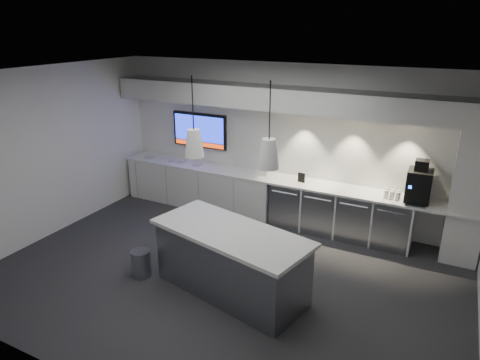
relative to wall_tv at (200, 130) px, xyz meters
The scene contains 27 objects.
floor 3.47m from the wall_tv, 52.18° to the right, with size 7.00×7.00×0.00m, color #2B2B2D.
ceiling 3.42m from the wall_tv, 52.18° to the right, with size 7.00×7.00×0.00m, color black.
wall_back 1.90m from the wall_tv, ahead, with size 7.00×7.00×0.00m, color white.
wall_front 5.30m from the wall_tv, 68.99° to the right, with size 7.00×7.00×0.00m, color white.
wall_left 2.92m from the wall_tv, 123.17° to the right, with size 7.00×7.00×0.00m, color white.
back_counter 2.04m from the wall_tv, ahead, with size 6.80×0.65×0.04m, color white.
left_base_cabinets 1.17m from the wall_tv, 61.19° to the right, with size 3.30×0.63×0.86m, color silver.
fridge_unit_a 2.45m from the wall_tv, ahead, with size 0.60×0.61×0.85m, color gray.
fridge_unit_b 3.01m from the wall_tv, ahead, with size 0.60×0.61×0.85m, color gray.
fridge_unit_c 3.60m from the wall_tv, ahead, with size 0.60×0.61×0.85m, color gray.
fridge_unit_d 4.21m from the wall_tv, ahead, with size 0.60×0.61×0.85m, color gray.
backsplash 3.10m from the wall_tv, ahead, with size 4.60×0.03×1.30m, color silver.
soffit 2.09m from the wall_tv, ahead, with size 6.90×0.60×0.40m, color silver.
column 5.11m from the wall_tv, ahead, with size 0.55×0.55×2.60m, color silver.
wall_tv is the anchor object (origin of this frame).
island 3.67m from the wall_tv, 51.27° to the right, with size 2.44×1.47×0.97m.
bin 3.38m from the wall_tv, 75.48° to the right, with size 0.30×0.30×0.42m, color gray.
coffee_machine 4.38m from the wall_tv, ahead, with size 0.39×0.56×0.70m.
sign_black 2.45m from the wall_tv, ahead, with size 0.14×0.02×0.18m, color black.
sign_white 1.72m from the wall_tv, 11.62° to the right, with size 0.18×0.02×0.14m, color white.
cup_cluster 4.03m from the wall_tv, ahead, with size 0.26×0.17×0.14m, color silver, non-canonical shape.
tray_a 1.33m from the wall_tv, 163.43° to the right, with size 0.16×0.16×0.03m, color #ADADAD.
tray_b 0.88m from the wall_tv, 148.99° to the right, with size 0.16×0.16×0.03m, color #ADADAD.
tray_c 0.77m from the wall_tv, 136.33° to the right, with size 0.16×0.16×0.03m, color #ADADAD.
tray_d 0.72m from the wall_tv, 70.59° to the right, with size 0.16×0.16×0.03m, color #ADADAD.
pendant_left 3.25m from the wall_tv, 58.90° to the right, with size 0.26×0.26×1.07m.
pendant_right 3.92m from the wall_tv, 44.99° to the right, with size 0.26×0.26×1.07m.
Camera 1 is at (2.81, -4.94, 3.66)m, focal length 32.00 mm.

